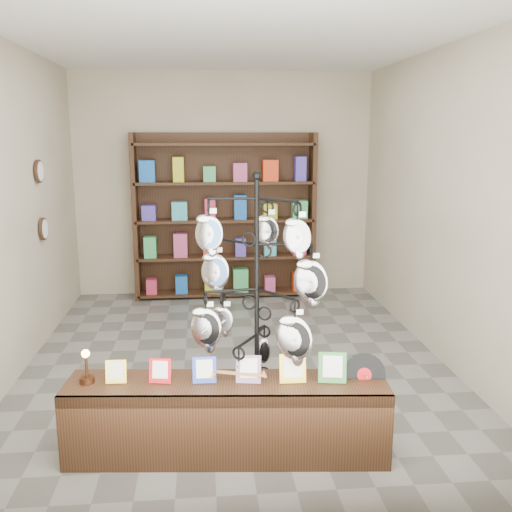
{
  "coord_description": "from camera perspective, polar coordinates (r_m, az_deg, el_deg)",
  "views": [
    {
      "loc": [
        -0.3,
        -5.3,
        2.17
      ],
      "look_at": [
        0.11,
        -1.0,
        1.25
      ],
      "focal_mm": 40.0,
      "sensor_mm": 36.0,
      "label": 1
    }
  ],
  "objects": [
    {
      "name": "front_shelf",
      "position": [
        4.06,
        -2.91,
        -15.88
      ],
      "size": [
        2.2,
        0.63,
        0.77
      ],
      "rotation": [
        0.0,
        0.0,
        -0.09
      ],
      "color": "black",
      "rests_on": "ground"
    },
    {
      "name": "back_shelving",
      "position": [
        7.68,
        -3.11,
        3.48
      ],
      "size": [
        2.42,
        0.36,
        2.2
      ],
      "color": "black",
      "rests_on": "ground"
    },
    {
      "name": "room_envelope",
      "position": [
        5.32,
        -2.19,
        8.59
      ],
      "size": [
        5.0,
        5.0,
        5.0
      ],
      "color": "#BCB098",
      "rests_on": "ground"
    },
    {
      "name": "display_tree",
      "position": [
        3.95,
        0.07,
        -3.38
      ],
      "size": [
        1.05,
        1.05,
        1.93
      ],
      "rotation": [
        0.0,
        0.0,
        -0.38
      ],
      "color": "black",
      "rests_on": "ground"
    },
    {
      "name": "wall_clocks",
      "position": [
        6.36,
        -20.69,
        5.22
      ],
      "size": [
        0.03,
        0.24,
        0.84
      ],
      "color": "black",
      "rests_on": "ground"
    },
    {
      "name": "ground",
      "position": [
        5.73,
        -2.04,
        -10.21
      ],
      "size": [
        5.0,
        5.0,
        0.0
      ],
      "primitive_type": "plane",
      "color": "slate",
      "rests_on": "ground"
    }
  ]
}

